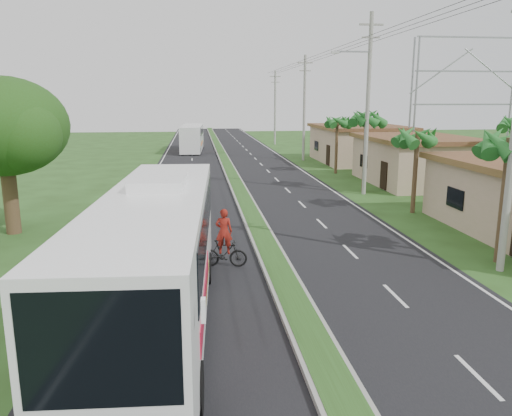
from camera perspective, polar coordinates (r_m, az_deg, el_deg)
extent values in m
plane|color=#274519|center=(16.57, 4.15, -10.57)|extent=(180.00, 180.00, 0.00)
cube|color=black|center=(35.69, -1.90, 1.91)|extent=(14.00, 160.00, 0.02)
cube|color=gray|center=(35.67, -1.90, 2.04)|extent=(1.20, 160.00, 0.17)
cube|color=#274519|center=(35.65, -1.91, 2.18)|extent=(0.95, 160.00, 0.02)
cube|color=silver|center=(35.76, -12.67, 1.62)|extent=(0.12, 160.00, 0.01)
cube|color=silver|center=(36.85, 8.54, 2.09)|extent=(0.12, 160.00, 0.01)
cube|color=tan|center=(40.96, 17.81, 5.02)|extent=(7.00, 10.00, 3.35)
cube|color=#4E221B|center=(40.79, 17.98, 7.58)|extent=(7.60, 10.60, 0.32)
cube|color=tan|center=(53.93, 11.67, 7.04)|extent=(8.00, 11.00, 3.50)
cube|color=#4E221B|center=(53.80, 11.76, 9.07)|extent=(8.60, 11.60, 0.32)
cylinder|color=#473321|center=(21.95, 26.40, 0.68)|extent=(0.26, 0.26, 5.00)
cylinder|color=#473321|center=(29.96, 17.71, 3.78)|extent=(0.26, 0.26, 4.60)
cylinder|color=#473321|center=(36.15, 12.32, 6.07)|extent=(0.26, 0.26, 5.40)
cylinder|color=#473321|center=(44.88, 9.18, 6.97)|extent=(0.26, 0.26, 4.80)
cylinder|color=#473321|center=(26.93, -26.28, 1.54)|extent=(0.70, 0.70, 4.00)
ellipsoid|color=#244713|center=(26.59, -26.94, 8.32)|extent=(6.00, 6.00, 4.68)
sphere|color=#244713|center=(25.27, -25.06, 7.67)|extent=(3.40, 3.40, 3.40)
cylinder|color=gray|center=(34.92, 12.64, 11.28)|extent=(0.28, 0.28, 12.00)
cube|color=gray|center=(35.24, 13.05, 19.76)|extent=(1.60, 0.12, 0.12)
cube|color=gray|center=(35.14, 12.99, 18.47)|extent=(1.20, 0.10, 0.10)
cube|color=gray|center=(34.68, 10.96, 17.14)|extent=(2.40, 0.10, 0.10)
cylinder|color=gray|center=(54.21, 5.54, 11.23)|extent=(0.28, 0.28, 11.00)
cube|color=gray|center=(54.34, 5.64, 16.19)|extent=(1.60, 0.12, 0.12)
cube|color=gray|center=(54.29, 5.62, 15.35)|extent=(1.20, 0.10, 0.10)
cylinder|color=gray|center=(73.88, 2.19, 11.34)|extent=(0.28, 0.28, 10.50)
cube|color=gray|center=(73.95, 2.22, 14.79)|extent=(1.60, 0.12, 0.12)
cube|color=gray|center=(73.92, 2.21, 14.17)|extent=(1.20, 0.10, 0.10)
cylinder|color=gray|center=(48.76, 17.74, 11.20)|extent=(0.18, 0.18, 12.00)
cylinder|color=gray|center=(49.67, 17.26, 11.24)|extent=(0.18, 0.18, 12.00)
cylinder|color=gray|center=(54.47, 27.09, 10.51)|extent=(0.18, 0.18, 12.00)
cube|color=gray|center=(51.45, 22.68, 10.87)|extent=(10.00, 0.14, 0.14)
cube|color=gray|center=(51.51, 22.96, 14.20)|extent=(10.00, 0.14, 0.14)
cube|color=gray|center=(51.75, 23.25, 17.50)|extent=(10.00, 0.14, 0.14)
cube|color=white|center=(14.25, -11.26, -5.22)|extent=(3.37, 13.13, 3.42)
cube|color=black|center=(14.67, -11.07, -1.66)|extent=(3.29, 10.54, 1.37)
cube|color=black|center=(8.15, -17.26, -15.13)|extent=(2.44, 0.26, 1.91)
cube|color=#B60F2C|center=(13.26, -11.85, -9.73)|extent=(3.04, 5.77, 0.60)
cube|color=yellow|center=(14.86, -10.95, -8.37)|extent=(2.92, 3.39, 0.27)
cube|color=white|center=(15.09, -10.94, 3.02)|extent=(1.65, 2.68, 0.30)
cylinder|color=black|center=(11.47, -20.08, -19.26)|extent=(0.40, 1.14, 1.13)
cylinder|color=black|center=(11.06, -7.01, -19.81)|extent=(0.40, 1.14, 1.13)
cylinder|color=black|center=(18.20, -13.54, -6.86)|extent=(0.40, 1.14, 1.13)
cylinder|color=black|center=(17.95, -5.75, -6.85)|extent=(0.40, 1.14, 1.13)
cube|color=white|center=(64.53, -7.29, 7.97)|extent=(2.99, 11.28, 3.11)
cube|color=black|center=(64.96, -7.29, 8.82)|extent=(2.89, 8.37, 1.06)
cube|color=#F15718|center=(63.61, -7.33, 7.37)|extent=(2.74, 5.46, 0.34)
cylinder|color=black|center=(60.13, -8.53, 6.44)|extent=(0.34, 0.95, 0.93)
cylinder|color=black|center=(59.99, -6.48, 6.49)|extent=(0.34, 0.95, 0.93)
cylinder|color=black|center=(68.81, -7.96, 7.18)|extent=(0.34, 0.95, 0.93)
cylinder|color=black|center=(68.69, -6.17, 7.22)|extent=(0.34, 0.95, 0.93)
imported|color=black|center=(19.57, -3.65, -5.25)|extent=(1.85, 0.79, 1.08)
imported|color=maroon|center=(19.32, -3.69, -2.68)|extent=(0.72, 0.53, 1.80)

